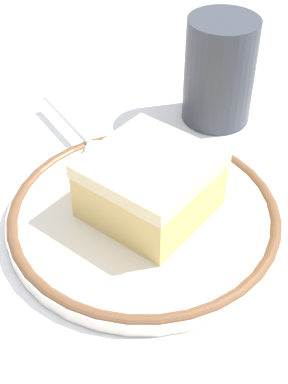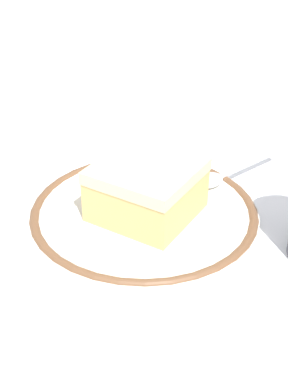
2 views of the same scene
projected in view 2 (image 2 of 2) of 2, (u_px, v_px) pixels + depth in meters
ground_plane at (118, 217)px, 0.51m from camera, size 2.40×2.40×0.00m
placemat at (118, 217)px, 0.51m from camera, size 0.44×0.33×0.00m
plate at (144, 214)px, 0.50m from camera, size 0.22×0.22×0.01m
cake_slice at (147, 189)px, 0.49m from camera, size 0.12×0.12×0.05m
spoon at (221, 175)px, 0.55m from camera, size 0.12×0.07×0.01m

